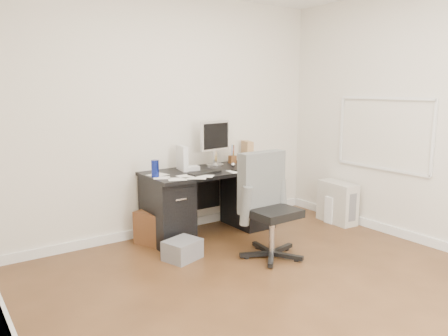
% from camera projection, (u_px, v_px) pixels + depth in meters
% --- Properties ---
extents(ground, '(4.00, 4.00, 0.00)m').
position_uv_depth(ground, '(289.00, 294.00, 3.58)').
color(ground, '#422915').
rests_on(ground, ground).
extents(room_shell, '(4.02, 4.02, 2.71)m').
position_uv_depth(room_shell, '(295.00, 89.00, 3.32)').
color(room_shell, silver).
rests_on(room_shell, ground).
extents(desk, '(1.50, 0.70, 0.75)m').
position_uv_depth(desk, '(210.00, 200.00, 5.01)').
color(desk, black).
rests_on(desk, ground).
extents(loose_papers, '(1.10, 0.60, 0.00)m').
position_uv_depth(loose_papers, '(197.00, 172.00, 4.80)').
color(loose_papers, white).
rests_on(loose_papers, desk).
extents(lcd_monitor, '(0.46, 0.31, 0.54)m').
position_uv_depth(lcd_monitor, '(215.00, 143.00, 5.14)').
color(lcd_monitor, silver).
rests_on(lcd_monitor, desk).
extents(keyboard, '(0.39, 0.19, 0.02)m').
position_uv_depth(keyboard, '(205.00, 173.00, 4.72)').
color(keyboard, black).
rests_on(keyboard, desk).
extents(computer_mouse, '(0.06, 0.06, 0.06)m').
position_uv_depth(computer_mouse, '(233.00, 165.00, 5.10)').
color(computer_mouse, silver).
rests_on(computer_mouse, desk).
extents(travel_mug, '(0.10, 0.10, 0.18)m').
position_uv_depth(travel_mug, '(155.00, 169.00, 4.52)').
color(travel_mug, navy).
rests_on(travel_mug, desk).
extents(white_binder, '(0.15, 0.26, 0.28)m').
position_uv_depth(white_binder, '(182.00, 158.00, 4.89)').
color(white_binder, silver).
rests_on(white_binder, desk).
extents(magazine_file, '(0.17, 0.24, 0.26)m').
position_uv_depth(magazine_file, '(247.00, 151.00, 5.47)').
color(magazine_file, '#A78350').
rests_on(magazine_file, desk).
extents(pen_cup, '(0.10, 0.10, 0.23)m').
position_uv_depth(pen_cup, '(232.00, 154.00, 5.35)').
color(pen_cup, brown).
rests_on(pen_cup, desk).
extents(yellow_book, '(0.30, 0.33, 0.05)m').
position_uv_depth(yellow_book, '(257.00, 164.00, 5.16)').
color(yellow_book, yellow).
rests_on(yellow_book, desk).
extents(paper_remote, '(0.28, 0.23, 0.02)m').
position_uv_depth(paper_remote, '(240.00, 170.00, 4.85)').
color(paper_remote, white).
rests_on(paper_remote, desk).
extents(office_chair, '(0.60, 0.60, 1.04)m').
position_uv_depth(office_chair, '(272.00, 207.00, 4.27)').
color(office_chair, '#515451').
rests_on(office_chair, ground).
extents(pc_tower, '(0.27, 0.53, 0.51)m').
position_uv_depth(pc_tower, '(337.00, 202.00, 5.45)').
color(pc_tower, beige).
rests_on(pc_tower, ground).
extents(shopping_bag, '(0.25, 0.18, 0.33)m').
position_uv_depth(shopping_bag, '(335.00, 209.00, 5.48)').
color(shopping_bag, white).
rests_on(shopping_bag, ground).
extents(wicker_basket, '(0.47, 0.47, 0.36)m').
position_uv_depth(wicker_basket, '(156.00, 226.00, 4.76)').
color(wicker_basket, '#472815').
rests_on(wicker_basket, ground).
extents(desk_printer, '(0.40, 0.36, 0.19)m').
position_uv_depth(desk_printer, '(182.00, 250.00, 4.29)').
color(desk_printer, slate).
rests_on(desk_printer, ground).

